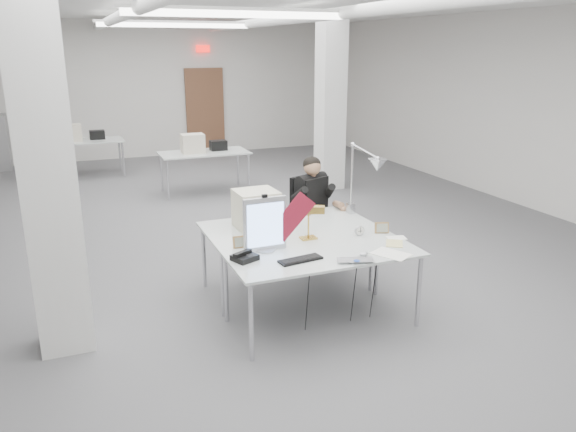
% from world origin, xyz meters
% --- Properties ---
extents(room_shell, '(10.04, 14.04, 3.24)m').
position_xyz_m(room_shell, '(0.04, 0.13, 1.69)').
color(room_shell, '#535355').
rests_on(room_shell, ground).
extents(desk_main, '(1.80, 0.90, 0.02)m').
position_xyz_m(desk_main, '(0.00, -2.50, 0.74)').
color(desk_main, silver).
rests_on(desk_main, room_shell).
extents(desk_second, '(1.80, 0.90, 0.02)m').
position_xyz_m(desk_second, '(0.00, -1.60, 0.74)').
color(desk_second, silver).
rests_on(desk_second, room_shell).
extents(bg_desk_a, '(1.60, 0.80, 0.02)m').
position_xyz_m(bg_desk_a, '(0.20, 3.00, 0.74)').
color(bg_desk_a, silver).
rests_on(bg_desk_a, room_shell).
extents(bg_desk_b, '(1.60, 0.80, 0.02)m').
position_xyz_m(bg_desk_b, '(-1.80, 5.20, 0.74)').
color(bg_desk_b, silver).
rests_on(bg_desk_b, room_shell).
extents(office_chair, '(0.65, 0.65, 1.02)m').
position_xyz_m(office_chair, '(0.58, -0.91, 0.51)').
color(office_chair, black).
rests_on(office_chair, room_shell).
extents(seated_person, '(0.65, 0.72, 0.88)m').
position_xyz_m(seated_person, '(0.58, -0.96, 0.90)').
color(seated_person, black).
rests_on(seated_person, office_chair).
extents(monitor, '(0.42, 0.05, 0.52)m').
position_xyz_m(monitor, '(-0.49, -2.28, 1.01)').
color(monitor, '#B8B8BD').
rests_on(monitor, desk_main).
extents(pennant, '(0.45, 0.11, 0.49)m').
position_xyz_m(pennant, '(-0.23, -2.31, 1.07)').
color(pennant, maroon).
rests_on(pennant, monitor).
extents(keyboard, '(0.42, 0.19, 0.02)m').
position_xyz_m(keyboard, '(-0.29, -2.65, 0.76)').
color(keyboard, black).
rests_on(keyboard, desk_main).
extents(laptop, '(0.38, 0.30, 0.03)m').
position_xyz_m(laptop, '(0.15, -2.90, 0.77)').
color(laptop, '#A5A6AA').
rests_on(laptop, desk_main).
extents(mouse, '(0.09, 0.06, 0.04)m').
position_xyz_m(mouse, '(0.31, -2.75, 0.77)').
color(mouse, '#BCBDC1').
rests_on(mouse, desk_main).
extents(bankers_lamp, '(0.33, 0.23, 0.35)m').
position_xyz_m(bankers_lamp, '(0.02, -2.12, 0.93)').
color(bankers_lamp, gold).
rests_on(bankers_lamp, desk_main).
extents(desk_phone, '(0.26, 0.25, 0.05)m').
position_xyz_m(desk_phone, '(-0.75, -2.45, 0.78)').
color(desk_phone, black).
rests_on(desk_phone, desk_main).
extents(picture_frame_left, '(0.15, 0.04, 0.12)m').
position_xyz_m(picture_frame_left, '(-0.68, -2.12, 0.81)').
color(picture_frame_left, tan).
rests_on(picture_frame_left, desk_main).
extents(picture_frame_right, '(0.15, 0.08, 0.12)m').
position_xyz_m(picture_frame_right, '(0.80, -2.24, 0.81)').
color(picture_frame_right, '#A17645').
rests_on(picture_frame_right, desk_main).
extents(desk_clock, '(0.10, 0.03, 0.10)m').
position_xyz_m(desk_clock, '(0.55, -2.22, 0.81)').
color(desk_clock, '#A9A9AD').
rests_on(desk_clock, desk_main).
extents(paper_stack_a, '(0.36, 0.40, 0.01)m').
position_xyz_m(paper_stack_a, '(0.56, -2.81, 0.76)').
color(paper_stack_a, white).
rests_on(paper_stack_a, desk_main).
extents(paper_stack_b, '(0.25, 0.27, 0.01)m').
position_xyz_m(paper_stack_b, '(0.74, -2.57, 0.76)').
color(paper_stack_b, '#D2C67D').
rests_on(paper_stack_b, desk_main).
extents(paper_stack_c, '(0.22, 0.17, 0.01)m').
position_xyz_m(paper_stack_c, '(0.85, -2.44, 0.76)').
color(paper_stack_c, white).
rests_on(paper_stack_c, desk_main).
extents(beige_monitor, '(0.44, 0.41, 0.40)m').
position_xyz_m(beige_monitor, '(-0.34, -1.58, 0.96)').
color(beige_monitor, beige).
rests_on(beige_monitor, desk_second).
extents(architect_lamp, '(0.28, 0.75, 0.96)m').
position_xyz_m(architect_lamp, '(0.84, -1.73, 1.23)').
color(architect_lamp, '#BAB9BE').
rests_on(architect_lamp, desk_second).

